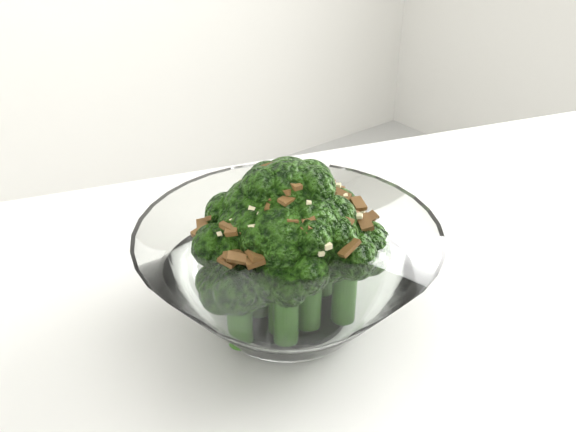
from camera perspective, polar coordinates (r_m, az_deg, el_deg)
broccoli_dish at (r=0.42m, az=-0.12°, el=-4.15°), size 0.20×0.20×0.12m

